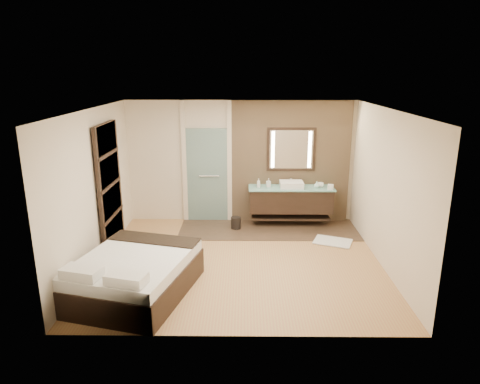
{
  "coord_description": "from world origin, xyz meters",
  "views": [
    {
      "loc": [
        0.08,
        -7.05,
        3.32
      ],
      "look_at": [
        -0.0,
        0.6,
        1.13
      ],
      "focal_mm": 32.0,
      "sensor_mm": 36.0,
      "label": 1
    }
  ],
  "objects_px": {
    "mirror_unit": "(291,149)",
    "bed": "(134,275)",
    "vanity": "(291,200)",
    "waste_bin": "(236,223)"
  },
  "relations": [
    {
      "from": "bed",
      "to": "mirror_unit",
      "type": "bearing_deg",
      "value": 65.42
    },
    {
      "from": "vanity",
      "to": "mirror_unit",
      "type": "relative_size",
      "value": 1.75
    },
    {
      "from": "mirror_unit",
      "to": "bed",
      "type": "xyz_separation_m",
      "value": [
        -2.7,
        -3.31,
        -1.34
      ]
    },
    {
      "from": "vanity",
      "to": "mirror_unit",
      "type": "xyz_separation_m",
      "value": [
        0.0,
        0.24,
        1.07
      ]
    },
    {
      "from": "bed",
      "to": "waste_bin",
      "type": "height_order",
      "value": "bed"
    },
    {
      "from": "vanity",
      "to": "mirror_unit",
      "type": "height_order",
      "value": "mirror_unit"
    },
    {
      "from": "mirror_unit",
      "to": "bed",
      "type": "distance_m",
      "value": 4.48
    },
    {
      "from": "bed",
      "to": "vanity",
      "type": "bearing_deg",
      "value": 63.31
    },
    {
      "from": "mirror_unit",
      "to": "waste_bin",
      "type": "bearing_deg",
      "value": -156.33
    },
    {
      "from": "vanity",
      "to": "bed",
      "type": "height_order",
      "value": "vanity"
    }
  ]
}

